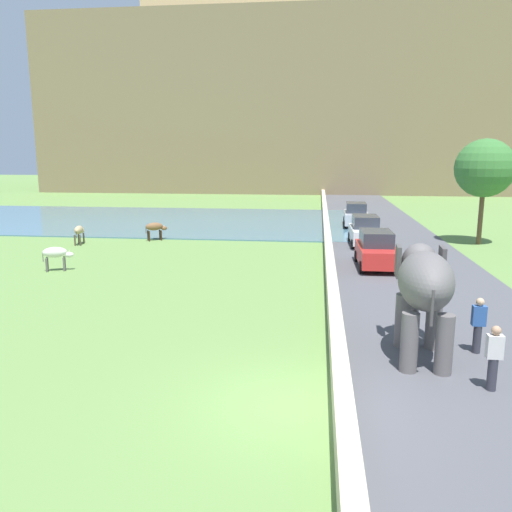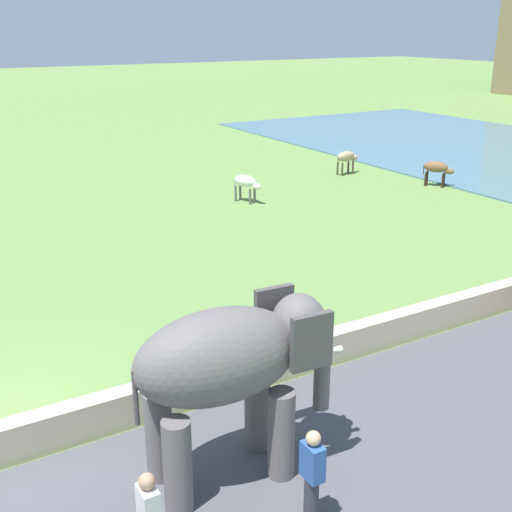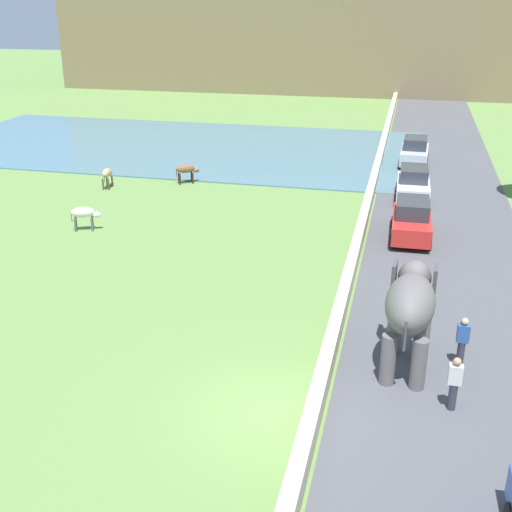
% 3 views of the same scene
% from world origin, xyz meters
% --- Properties ---
extents(ground_plane, '(220.00, 220.00, 0.00)m').
position_xyz_m(ground_plane, '(0.00, 0.00, 0.00)').
color(ground_plane, '#608442').
extents(road_surface, '(7.00, 120.00, 0.06)m').
position_xyz_m(road_surface, '(5.00, 20.00, 0.03)').
color(road_surface, '#4C4C51').
rests_on(road_surface, ground).
extents(barrier_wall, '(0.40, 110.00, 0.73)m').
position_xyz_m(barrier_wall, '(1.20, 18.00, 0.36)').
color(barrier_wall, beige).
rests_on(barrier_wall, ground).
extents(lake, '(36.00, 18.00, 0.08)m').
position_xyz_m(lake, '(-14.00, 30.23, 0.04)').
color(lake, slate).
rests_on(lake, ground).
extents(hill_distant, '(64.00, 28.00, 23.63)m').
position_xyz_m(hill_distant, '(-6.00, 71.47, 11.81)').
color(hill_distant, '#7F6B4C').
rests_on(hill_distant, ground).
extents(fort_on_hill, '(39.60, 8.00, 7.33)m').
position_xyz_m(fort_on_hill, '(-6.33, 71.47, 26.64)').
color(fort_on_hill, tan).
rests_on(fort_on_hill, hill_distant).
extents(elephant, '(1.56, 3.51, 2.99)m').
position_xyz_m(elephant, '(3.44, 3.12, 2.04)').
color(elephant, '#605B5B').
rests_on(elephant, ground).
extents(person_beside_elephant, '(0.36, 0.22, 1.63)m').
position_xyz_m(person_beside_elephant, '(5.04, 3.54, 0.87)').
color(person_beside_elephant, '#33333D').
rests_on(person_beside_elephant, ground).
extents(person_trailing, '(0.36, 0.22, 1.63)m').
position_xyz_m(person_trailing, '(4.71, 1.18, 0.87)').
color(person_trailing, '#33333D').
rests_on(person_trailing, ground).
extents(car_red, '(1.85, 4.03, 1.80)m').
position_xyz_m(car_red, '(3.42, 14.36, 0.90)').
color(car_red, red).
rests_on(car_red, ground).
extents(car_silver, '(1.88, 4.05, 1.80)m').
position_xyz_m(car_silver, '(3.43, 28.51, 0.90)').
color(car_silver, '#B7B7BC').
rests_on(car_silver, ground).
extents(car_white, '(1.84, 4.03, 1.80)m').
position_xyz_m(car_white, '(3.42, 20.48, 0.90)').
color(car_white, white).
rests_on(car_white, ground).
extents(cow_tan, '(0.61, 1.42, 1.15)m').
position_xyz_m(cow_tan, '(-13.75, 18.84, 0.84)').
color(cow_tan, tan).
rests_on(cow_tan, ground).
extents(cow_brown, '(1.35, 1.04, 1.15)m').
position_xyz_m(cow_brown, '(-9.62, 20.79, 0.84)').
color(cow_brown, brown).
rests_on(cow_brown, ground).
extents(cow_white, '(1.41, 0.82, 1.15)m').
position_xyz_m(cow_white, '(-11.59, 11.91, 0.84)').
color(cow_white, silver).
rests_on(cow_white, ground).
extents(tree_near, '(3.46, 3.46, 6.31)m').
position_xyz_m(tree_near, '(10.37, 21.85, 4.56)').
color(tree_near, brown).
rests_on(tree_near, ground).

